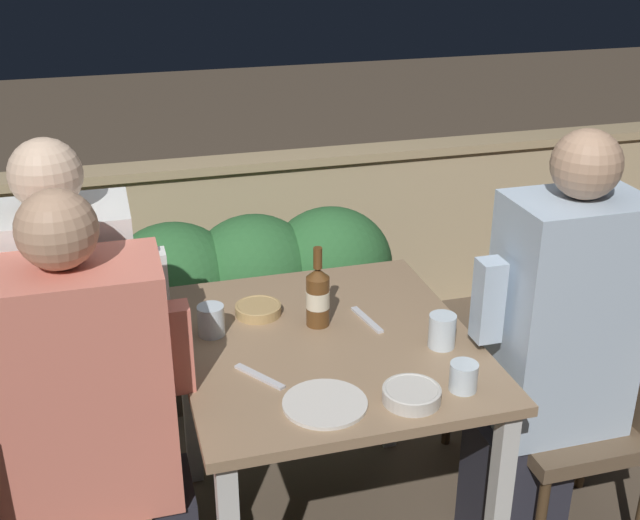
% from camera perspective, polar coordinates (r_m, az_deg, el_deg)
% --- Properties ---
extents(parapet_wall, '(9.00, 0.18, 0.83)m').
position_cam_1_polar(parapet_wall, '(3.81, -5.98, 1.24)').
color(parapet_wall, tan).
rests_on(parapet_wall, ground_plane).
extents(dining_table, '(0.83, 0.93, 0.74)m').
position_cam_1_polar(dining_table, '(2.37, 0.46, -7.80)').
color(dining_table, '#937556').
rests_on(dining_table, ground_plane).
extents(planter_hedge, '(1.17, 0.47, 0.76)m').
position_cam_1_polar(planter_hedge, '(3.31, -4.69, -2.44)').
color(planter_hedge, brown).
rests_on(planter_hedge, ground_plane).
extents(chair_left_near, '(0.42, 0.42, 0.83)m').
position_cam_1_polar(chair_left_near, '(2.29, -19.94, -15.01)').
color(chair_left_near, brown).
rests_on(chair_left_near, ground_plane).
extents(person_coral_top, '(0.51, 0.26, 1.31)m').
position_cam_1_polar(person_coral_top, '(2.18, -15.51, -11.53)').
color(person_coral_top, '#282833').
rests_on(person_coral_top, ground_plane).
extents(chair_left_far, '(0.42, 0.42, 0.83)m').
position_cam_1_polar(chair_left_far, '(2.52, -20.26, -10.98)').
color(chair_left_far, brown).
rests_on(chair_left_far, ground_plane).
extents(person_white_polo, '(0.48, 0.26, 1.35)m').
position_cam_1_polar(person_white_polo, '(2.41, -16.43, -7.16)').
color(person_white_polo, '#282833').
rests_on(person_white_polo, ground_plane).
extents(chair_right_near, '(0.42, 0.42, 0.83)m').
position_cam_1_polar(chair_right_near, '(2.64, 19.18, -9.11)').
color(chair_right_near, brown).
rests_on(chair_right_near, ground_plane).
extents(person_blue_shirt, '(0.47, 0.26, 1.36)m').
position_cam_1_polar(person_blue_shirt, '(2.45, 16.11, -6.44)').
color(person_blue_shirt, '#282833').
rests_on(person_blue_shirt, ground_plane).
extents(chair_right_far, '(0.42, 0.42, 0.83)m').
position_cam_1_polar(chair_right_far, '(2.89, 15.82, -5.54)').
color(chair_right_far, brown).
rests_on(chair_right_far, ground_plane).
extents(beer_bottle, '(0.07, 0.07, 0.25)m').
position_cam_1_polar(beer_bottle, '(2.35, -0.23, -2.56)').
color(beer_bottle, brown).
rests_on(beer_bottle, dining_table).
extents(plate_0, '(0.21, 0.21, 0.01)m').
position_cam_1_polar(plate_0, '(2.03, 0.35, -10.18)').
color(plate_0, silver).
rests_on(plate_0, dining_table).
extents(bowl_0, '(0.14, 0.14, 0.03)m').
position_cam_1_polar(bowl_0, '(2.45, -4.42, -3.48)').
color(bowl_0, tan).
rests_on(bowl_0, dining_table).
extents(bowl_1, '(0.15, 0.15, 0.04)m').
position_cam_1_polar(bowl_1, '(2.05, 6.53, -9.43)').
color(bowl_1, beige).
rests_on(bowl_1, dining_table).
extents(glass_cup_0, '(0.07, 0.07, 0.08)m').
position_cam_1_polar(glass_cup_0, '(2.11, 10.17, -8.17)').
color(glass_cup_0, silver).
rests_on(glass_cup_0, dining_table).
extents(glass_cup_1, '(0.08, 0.08, 0.10)m').
position_cam_1_polar(glass_cup_1, '(2.28, 8.68, -5.00)').
color(glass_cup_1, silver).
rests_on(glass_cup_1, dining_table).
extents(glass_cup_2, '(0.08, 0.08, 0.09)m').
position_cam_1_polar(glass_cup_2, '(2.34, -7.75, -4.28)').
color(glass_cup_2, silver).
rests_on(glass_cup_2, dining_table).
extents(fork_0, '(0.11, 0.15, 0.01)m').
position_cam_1_polar(fork_0, '(2.14, -4.33, -8.26)').
color(fork_0, silver).
rests_on(fork_0, dining_table).
extents(fork_1, '(0.05, 0.17, 0.01)m').
position_cam_1_polar(fork_1, '(2.41, 3.36, -4.26)').
color(fork_1, silver).
rests_on(fork_1, dining_table).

